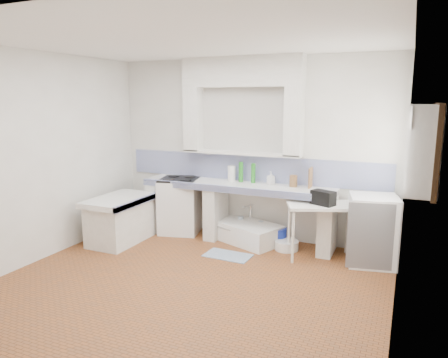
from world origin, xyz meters
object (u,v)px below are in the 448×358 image
at_px(sink, 245,233).
at_px(fridge, 372,230).
at_px(side_table, 321,231).
at_px(stove, 180,206).

relative_size(sink, fridge, 1.20).
relative_size(side_table, fridge, 1.00).
xyz_separation_m(stove, side_table, (2.35, -0.22, -0.05)).
distance_m(stove, sink, 1.19).
xyz_separation_m(stove, sink, (1.15, 0.01, -0.30)).
distance_m(side_table, fridge, 0.67).
bearing_deg(stove, side_table, -19.25).
bearing_deg(side_table, sink, 146.81).
height_order(sink, fridge, fridge).
relative_size(stove, fridge, 0.95).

